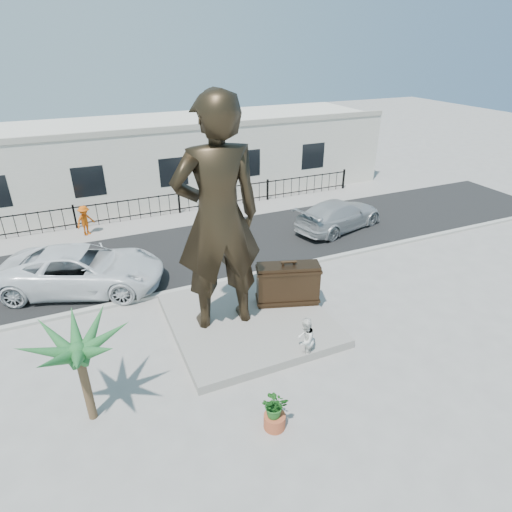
{
  "coord_description": "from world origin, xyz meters",
  "views": [
    {
      "loc": [
        -5.18,
        -9.81,
        8.89
      ],
      "look_at": [
        0.0,
        2.0,
        2.3
      ],
      "focal_mm": 30.0,
      "sensor_mm": 36.0,
      "label": 1
    }
  ],
  "objects": [
    {
      "name": "suitcase",
      "position": [
        1.13,
        1.74,
        1.07
      ],
      "size": [
        2.29,
        1.33,
        1.54
      ],
      "primitive_type": "cube",
      "rotation": [
        0.0,
        0.0,
        -0.31
      ],
      "color": "#302114",
      "rests_on": "plinth"
    },
    {
      "name": "fence",
      "position": [
        0.0,
        12.8,
        0.6
      ],
      "size": [
        22.0,
        0.1,
        1.2
      ],
      "primitive_type": "cube",
      "color": "black",
      "rests_on": "ground"
    },
    {
      "name": "car_silver",
      "position": [
        7.03,
        7.34,
        0.76
      ],
      "size": [
        5.53,
        3.4,
        1.5
      ],
      "primitive_type": "imported",
      "rotation": [
        0.0,
        0.0,
        1.84
      ],
      "color": "#A2A6A7",
      "rests_on": "street"
    },
    {
      "name": "ground",
      "position": [
        0.0,
        0.0,
        0.0
      ],
      "size": [
        100.0,
        100.0,
        0.0
      ],
      "primitive_type": "plane",
      "color": "#9E9991",
      "rests_on": "ground"
    },
    {
      "name": "statue",
      "position": [
        -1.41,
        1.67,
        4.03
      ],
      "size": [
        2.84,
        1.98,
        7.46
      ],
      "primitive_type": "imported",
      "rotation": [
        0.0,
        0.0,
        3.07
      ],
      "color": "black",
      "rests_on": "plinth"
    },
    {
      "name": "worker",
      "position": [
        -5.05,
        11.7,
        0.78
      ],
      "size": [
        1.13,
        1.03,
        1.53
      ],
      "primitive_type": "imported",
      "rotation": [
        0.0,
        0.0,
        0.61
      ],
      "color": "#D7540B",
      "rests_on": "far_sidewalk"
    },
    {
      "name": "curb",
      "position": [
        0.0,
        4.5,
        0.06
      ],
      "size": [
        40.0,
        0.25,
        0.12
      ],
      "primitive_type": "cube",
      "color": "#A5A399",
      "rests_on": "ground"
    },
    {
      "name": "palm_tree",
      "position": [
        -5.85,
        -0.68,
        0.0
      ],
      "size": [
        1.8,
        1.8,
        3.2
      ],
      "primitive_type": null,
      "color": "#205928",
      "rests_on": "ground"
    },
    {
      "name": "building",
      "position": [
        0.0,
        17.0,
        2.2
      ],
      "size": [
        28.0,
        7.0,
        4.4
      ],
      "primitive_type": "cube",
      "color": "silver",
      "rests_on": "ground"
    },
    {
      "name": "tourist",
      "position": [
        0.36,
        -0.89,
        0.73
      ],
      "size": [
        0.9,
        0.89,
        1.46
      ],
      "primitive_type": "imported",
      "rotation": [
        0.0,
        0.0,
        3.9
      ],
      "color": "white",
      "rests_on": "ground"
    },
    {
      "name": "far_sidewalk",
      "position": [
        0.0,
        12.0,
        0.01
      ],
      "size": [
        40.0,
        2.5,
        0.02
      ],
      "primitive_type": "cube",
      "color": "#9E9991",
      "rests_on": "ground"
    },
    {
      "name": "car_white",
      "position": [
        -5.51,
        6.25,
        0.86
      ],
      "size": [
        6.74,
        4.82,
        1.71
      ],
      "primitive_type": "imported",
      "rotation": [
        0.0,
        0.0,
        1.21
      ],
      "color": "white",
      "rests_on": "street"
    },
    {
      "name": "planter",
      "position": [
        -1.63,
        -2.89,
        0.2
      ],
      "size": [
        0.56,
        0.56,
        0.4
      ],
      "primitive_type": "cylinder",
      "color": "#AA4C2D",
      "rests_on": "ground"
    },
    {
      "name": "shrub",
      "position": [
        -1.63,
        -2.89,
        0.77
      ],
      "size": [
        0.83,
        0.79,
        0.74
      ],
      "primitive_type": "imported",
      "rotation": [
        0.0,
        0.0,
        -0.4
      ],
      "color": "#21601F",
      "rests_on": "planter"
    },
    {
      "name": "plinth",
      "position": [
        -0.5,
        1.5,
        0.15
      ],
      "size": [
        5.2,
        5.2,
        0.3
      ],
      "primitive_type": "cube",
      "color": "gray",
      "rests_on": "ground"
    },
    {
      "name": "street",
      "position": [
        0.0,
        8.0,
        0.01
      ],
      "size": [
        40.0,
        7.0,
        0.01
      ],
      "primitive_type": "cube",
      "color": "black",
      "rests_on": "ground"
    }
  ]
}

